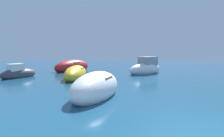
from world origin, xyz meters
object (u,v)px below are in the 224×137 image
Objects in this scene: moored_boat_1 at (96,87)px; moored_boat_2 at (18,73)px; moored_boat_6 at (76,74)px; moored_boat_7 at (72,67)px; moored_boat_3 at (146,68)px.

moored_boat_2 is (-8.77, 4.50, -0.08)m from moored_boat_1.
moored_boat_2 is at bearing -115.47° from moored_boat_1.
moored_boat_1 is 6.65m from moored_boat_6.
moored_boat_2 is 6.55m from moored_boat_7.
moored_boat_3 reaches higher than moored_boat_7.
moored_boat_3 is (1.40, 10.44, 0.09)m from moored_boat_1.
moored_boat_1 is 10.53m from moored_boat_3.
moored_boat_6 is at bearing -65.35° from moored_boat_2.
moored_boat_3 is at bearing -76.97° from moored_boat_7.
moored_boat_7 is at bearing -60.82° from moored_boat_3.
moored_boat_6 is (-3.84, 5.42, -0.06)m from moored_boat_1.
moored_boat_1 is at bearing -159.64° from moored_boat_6.
moored_boat_7 reaches higher than moored_boat_6.
moored_boat_1 is at bearing 24.01° from moored_boat_3.
moored_boat_1 is 1.28× the size of moored_boat_2.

